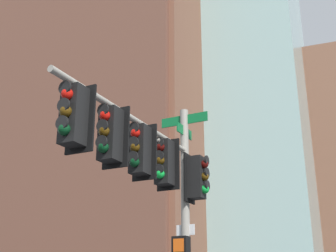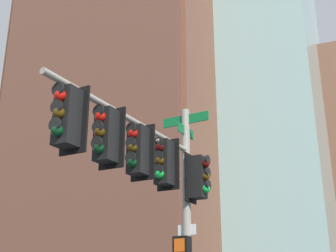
{
  "view_description": "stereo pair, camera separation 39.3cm",
  "coord_description": "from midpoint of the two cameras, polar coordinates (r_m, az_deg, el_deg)",
  "views": [
    {
      "loc": [
        3.73,
        -9.88,
        1.86
      ],
      "look_at": [
        0.22,
        -0.44,
        5.47
      ],
      "focal_mm": 49.83,
      "sensor_mm": 36.0,
      "label": 1
    },
    {
      "loc": [
        4.09,
        -9.73,
        1.86
      ],
      "look_at": [
        0.22,
        -0.44,
        5.47
      ],
      "focal_mm": 49.83,
      "sensor_mm": 36.0,
      "label": 2
    }
  ],
  "objects": [
    {
      "name": "building_brick_farside",
      "position": [
        74.97,
        14.41,
        -6.46
      ],
      "size": [
        20.77,
        16.16,
        36.58
      ],
      "primitive_type": "cube",
      "color": "brown",
      "rests_on": "ground_plane"
    },
    {
      "name": "building_glass_tower",
      "position": [
        71.04,
        4.81,
        9.83
      ],
      "size": [
        26.11,
        30.78,
        73.68
      ],
      "primitive_type": "cube",
      "color": "#9EC6C1",
      "rests_on": "ground_plane"
    },
    {
      "name": "signal_pole_assembly",
      "position": [
        9.68,
        -2.93,
        -5.5
      ],
      "size": [
        1.34,
        5.33,
        6.17
      ],
      "rotation": [
        0.0,
        0.0,
        4.6
      ],
      "color": "#9E998C",
      "rests_on": "ground_plane"
    },
    {
      "name": "building_brick_nearside",
      "position": [
        51.28,
        -7.44,
        -1.77
      ],
      "size": [
        19.72,
        17.32,
        35.08
      ],
      "primitive_type": "cube",
      "color": "brown",
      "rests_on": "ground_plane"
    },
    {
      "name": "building_brick_midblock",
      "position": [
        54.66,
        -6.7,
        3.81
      ],
      "size": [
        21.25,
        18.48,
        47.16
      ],
      "primitive_type": "cube",
      "color": "brown",
      "rests_on": "ground_plane"
    }
  ]
}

